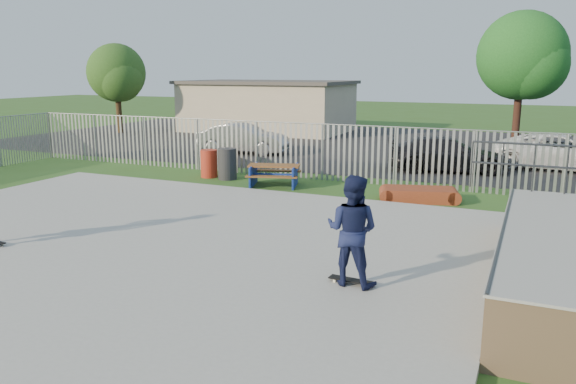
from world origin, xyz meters
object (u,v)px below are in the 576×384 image
at_px(trash_bin_grey, 227,164).
at_px(car_silver, 243,138).
at_px(car_white, 563,152).
at_px(skater_navy, 352,230).
at_px(funbox, 419,195).
at_px(trash_bin_red, 209,164).
at_px(picnic_table, 274,175).
at_px(tree_left, 116,73).
at_px(tree_mid, 522,56).
at_px(car_dark, 447,154).

height_order(trash_bin_grey, car_silver, car_silver).
height_order(car_white, skater_navy, skater_navy).
height_order(funbox, trash_bin_red, trash_bin_red).
distance_m(picnic_table, tree_left, 19.59).
height_order(car_silver, tree_mid, tree_mid).
height_order(trash_bin_red, trash_bin_grey, trash_bin_grey).
distance_m(car_silver, skater_navy, 17.18).
bearing_deg(skater_navy, trash_bin_grey, -44.53).
bearing_deg(funbox, car_white, 45.96).
xyz_separation_m(trash_bin_red, skater_navy, (8.10, -8.34, 0.63)).
bearing_deg(tree_mid, trash_bin_grey, -123.64).
bearing_deg(picnic_table, tree_mid, 46.62).
xyz_separation_m(car_dark, skater_navy, (0.29, -13.04, 0.45)).
bearing_deg(car_dark, car_white, -75.53).
xyz_separation_m(car_white, tree_mid, (-2.01, 6.70, 3.81)).
xyz_separation_m(trash_bin_red, car_white, (11.89, 6.86, 0.23)).
height_order(picnic_table, trash_bin_red, trash_bin_red).
relative_size(trash_bin_grey, car_silver, 0.26).
bearing_deg(tree_left, car_white, -8.32).
xyz_separation_m(trash_bin_grey, skater_navy, (7.28, -8.27, 0.57)).
distance_m(car_dark, car_white, 4.61).
bearing_deg(funbox, picnic_table, 160.96).
distance_m(trash_bin_grey, car_dark, 8.47).
relative_size(trash_bin_red, car_dark, 0.22).
height_order(funbox, car_dark, car_dark).
bearing_deg(car_white, skater_navy, 171.54).
bearing_deg(car_dark, trash_bin_grey, 110.97).
height_order(trash_bin_red, skater_navy, skater_navy).
bearing_deg(tree_left, trash_bin_red, -38.86).
height_order(trash_bin_grey, skater_navy, skater_navy).
bearing_deg(trash_bin_red, trash_bin_grey, -5.00).
xyz_separation_m(funbox, car_silver, (-9.51, 6.51, 0.52)).
xyz_separation_m(tree_mid, skater_navy, (-1.78, -21.89, -3.41)).
bearing_deg(funbox, car_silver, 129.80).
bearing_deg(trash_bin_grey, tree_left, 142.64).
distance_m(trash_bin_grey, skater_navy, 11.03).
distance_m(funbox, skater_navy, 7.66).
height_order(trash_bin_red, tree_mid, tree_mid).
distance_m(car_silver, tree_left, 12.64).
relative_size(trash_bin_grey, tree_left, 0.20).
distance_m(trash_bin_red, trash_bin_grey, 0.82).
bearing_deg(car_white, funbox, 157.32).
distance_m(trash_bin_red, tree_mid, 17.26).
relative_size(trash_bin_red, trash_bin_grey, 0.90).
xyz_separation_m(car_silver, car_white, (13.59, 1.09, 0.01)).
bearing_deg(trash_bin_grey, car_silver, 113.31).
distance_m(picnic_table, trash_bin_grey, 2.09).
bearing_deg(trash_bin_red, car_dark, 31.07).
bearing_deg(skater_navy, trash_bin_red, -41.75).
bearing_deg(car_white, tree_mid, 22.23).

